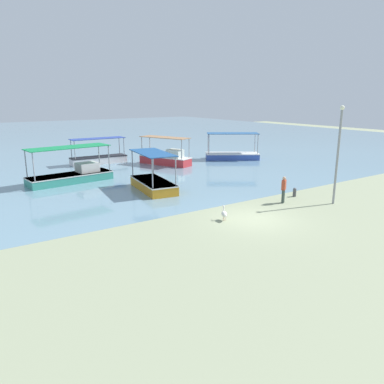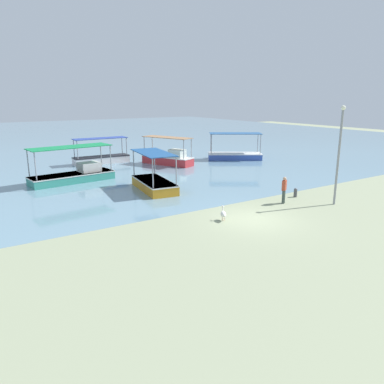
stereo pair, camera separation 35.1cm
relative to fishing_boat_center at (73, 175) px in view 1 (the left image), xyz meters
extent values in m
plane|color=gray|center=(5.50, -14.67, -0.59)|extent=(120.00, 120.00, 0.00)
cube|color=#688C9E|center=(5.50, 33.33, -0.59)|extent=(110.00, 90.00, 0.00)
cube|color=teal|center=(-0.19, -0.02, -0.26)|extent=(6.56, 2.66, 0.65)
cube|color=silver|center=(-0.19, -0.02, 0.03)|extent=(6.60, 2.70, 0.08)
cylinder|color=#99999E|center=(-3.02, -1.21, 1.10)|extent=(0.08, 0.08, 2.06)
cylinder|color=#99999E|center=(-3.21, 0.50, 1.10)|extent=(0.08, 0.08, 2.06)
cylinder|color=#99999E|center=(2.82, -0.55, 1.10)|extent=(0.08, 0.08, 2.06)
cylinder|color=#99999E|center=(2.63, 1.16, 1.10)|extent=(0.08, 0.08, 2.06)
cube|color=#157C45|center=(-0.19, -0.02, 2.15)|extent=(6.37, 2.74, 0.05)
cube|color=silver|center=(1.23, 0.14, 0.43)|extent=(1.70, 1.54, 0.73)
cube|color=red|center=(9.87, 2.76, -0.18)|extent=(3.48, 5.47, 0.81)
cube|color=silver|center=(9.87, 2.76, 0.18)|extent=(3.53, 5.52, 0.08)
cylinder|color=#99999E|center=(8.34, 4.71, 1.13)|extent=(0.08, 0.08, 1.82)
cylinder|color=#99999E|center=(9.50, 5.21, 1.13)|extent=(0.08, 0.08, 1.82)
cylinder|color=#99999E|center=(10.25, 0.30, 1.13)|extent=(0.08, 0.08, 1.82)
cylinder|color=#99999E|center=(11.40, 0.80, 1.13)|extent=(0.08, 0.08, 1.82)
cube|color=#956E4C|center=(9.87, 2.76, 2.07)|extent=(3.49, 5.32, 0.05)
cube|color=silver|center=(10.35, 1.66, 0.60)|extent=(1.55, 1.76, 0.77)
cube|color=white|center=(4.60, 6.80, -0.22)|extent=(5.46, 1.55, 0.74)
cube|color=black|center=(4.60, 6.80, 0.11)|extent=(5.50, 1.59, 0.08)
cylinder|color=#99999E|center=(7.07, 7.37, 1.02)|extent=(0.08, 0.08, 1.74)
cylinder|color=#99999E|center=(7.05, 6.15, 1.02)|extent=(0.08, 0.08, 1.74)
cylinder|color=#99999E|center=(2.14, 7.45, 1.02)|extent=(0.08, 0.08, 1.74)
cylinder|color=#99999E|center=(2.12, 6.23, 1.02)|extent=(0.08, 0.08, 1.74)
cube|color=#2A3F8F|center=(4.60, 6.80, 1.92)|extent=(5.26, 1.65, 0.05)
cube|color=orange|center=(4.01, -5.80, -0.24)|extent=(2.52, 5.03, 0.70)
cube|color=silver|center=(4.01, -5.80, 0.07)|extent=(2.56, 5.08, 0.08)
cylinder|color=#99999E|center=(3.48, -3.54, 1.09)|extent=(0.08, 0.08, 1.96)
cylinder|color=#99999E|center=(5.11, -3.77, 1.09)|extent=(0.08, 0.08, 1.96)
cylinder|color=#99999E|center=(2.90, -7.83, 1.09)|extent=(0.08, 0.08, 1.96)
cylinder|color=#99999E|center=(4.53, -8.05, 1.09)|extent=(0.08, 0.08, 1.96)
cube|color=navy|center=(4.01, -5.80, 2.09)|extent=(2.59, 4.85, 0.05)
cube|color=#3554AF|center=(17.45, 1.64, -0.26)|extent=(5.75, 4.73, 0.65)
cube|color=silver|center=(17.45, 1.64, 0.02)|extent=(5.81, 4.79, 0.08)
cylinder|color=#99999E|center=(20.05, 0.98, 1.09)|extent=(0.08, 0.08, 2.06)
cylinder|color=#99999E|center=(19.08, -0.49, 1.09)|extent=(0.08, 0.08, 2.06)
cylinder|color=#99999E|center=(15.81, 3.76, 1.09)|extent=(0.08, 0.08, 2.06)
cylinder|color=#99999E|center=(14.85, 2.30, 1.09)|extent=(0.08, 0.08, 2.06)
cube|color=#275282|center=(17.45, 1.64, 2.15)|extent=(5.64, 4.70, 0.05)
cylinder|color=#E0997A|center=(3.92, -13.95, -0.48)|extent=(0.03, 0.03, 0.22)
cylinder|color=#E0997A|center=(4.01, -13.99, -0.48)|extent=(0.03, 0.03, 0.22)
ellipsoid|color=white|center=(3.98, -13.94, -0.24)|extent=(0.50, 0.63, 0.32)
ellipsoid|color=white|center=(3.87, -14.17, -0.22)|extent=(0.18, 0.20, 0.10)
cylinder|color=white|center=(4.05, -13.80, -0.01)|extent=(0.07, 0.07, 0.26)
sphere|color=white|center=(4.05, -13.80, 0.15)|extent=(0.11, 0.11, 0.11)
cone|color=#E5933F|center=(4.12, -13.65, 0.14)|extent=(0.18, 0.29, 0.06)
cylinder|color=gray|center=(11.71, -15.15, 2.28)|extent=(0.14, 0.14, 5.75)
sphere|color=#EAEACC|center=(11.71, -15.15, 5.27)|extent=(0.28, 0.28, 0.28)
cylinder|color=#47474C|center=(11.02, -12.63, -0.36)|extent=(0.22, 0.22, 0.46)
sphere|color=#4C4C51|center=(11.02, -12.63, -0.10)|extent=(0.23, 0.23, 0.23)
cylinder|color=#35423D|center=(9.30, -13.23, -0.17)|extent=(0.16, 0.16, 0.85)
cylinder|color=#35423D|center=(9.14, -13.32, -0.17)|extent=(0.16, 0.16, 0.85)
cube|color=#A93F29|center=(9.22, -13.28, 0.57)|extent=(0.46, 0.39, 0.62)
sphere|color=tan|center=(9.22, -13.28, 0.99)|extent=(0.22, 0.22, 0.22)
camera|label=1|loc=(-8.12, -28.94, 5.91)|focal=35.00mm
camera|label=2|loc=(-7.82, -29.13, 5.91)|focal=35.00mm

